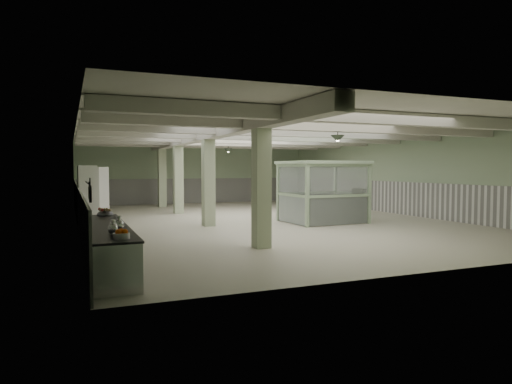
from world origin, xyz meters
name	(u,v)px	position (x,y,z in m)	size (l,w,h in m)	color
floor	(260,220)	(0.00, 0.00, 0.00)	(20.00, 20.00, 0.00)	beige
ceiling	(260,132)	(0.00, 0.00, 3.60)	(14.00, 20.00, 0.02)	silver
wall_back	(197,174)	(0.00, 10.00, 1.80)	(14.00, 0.02, 3.60)	#9CB18E
wall_front	(448,184)	(0.00, -10.00, 1.80)	(14.00, 0.02, 3.60)	#9CB18E
wall_left	(77,178)	(-7.00, 0.00, 1.80)	(0.02, 20.00, 3.60)	#9CB18E
wall_right	(398,175)	(7.00, 0.00, 1.80)	(0.02, 20.00, 3.60)	#9CB18E
wainscot_left	(78,207)	(-6.97, 0.00, 0.75)	(0.05, 19.90, 1.50)	white
wainscot_right	(397,198)	(6.97, 0.00, 0.75)	(0.05, 19.90, 1.50)	white
wainscot_back	(197,191)	(0.00, 9.97, 0.75)	(13.90, 0.05, 1.50)	white
girder	(201,136)	(-2.50, 0.00, 3.38)	(0.45, 19.90, 0.40)	beige
beam_a	(374,118)	(0.00, -7.50, 3.42)	(13.90, 0.35, 0.32)	beige
beam_b	(324,126)	(0.00, -5.00, 3.42)	(13.90, 0.35, 0.32)	beige
beam_c	(288,132)	(0.00, -2.50, 3.42)	(13.90, 0.35, 0.32)	beige
beam_d	(260,137)	(0.00, 0.00, 3.42)	(13.90, 0.35, 0.32)	beige
beam_e	(239,140)	(0.00, 2.50, 3.42)	(13.90, 0.35, 0.32)	beige
beam_f	(222,143)	(0.00, 5.00, 3.42)	(13.90, 0.35, 0.32)	beige
beam_g	(208,145)	(0.00, 7.50, 3.42)	(13.90, 0.35, 0.32)	beige
column_a	(261,181)	(-2.50, -6.00, 1.80)	(0.42, 0.42, 3.60)	beige
column_b	(208,177)	(-2.50, -1.00, 1.80)	(0.42, 0.42, 3.60)	beige
column_c	(178,175)	(-2.50, 4.00, 1.80)	(0.42, 0.42, 3.60)	beige
column_d	(162,174)	(-2.50, 8.00, 1.80)	(0.42, 0.42, 3.60)	beige
hook_rail	(87,183)	(-6.93, -7.60, 1.85)	(0.02, 0.02, 1.20)	black
pendant_front	(338,139)	(0.50, -5.00, 3.05)	(0.44, 0.44, 0.22)	#344131
pendant_mid	(267,146)	(0.50, 0.50, 3.05)	(0.44, 0.44, 0.22)	#344131
pendant_back	(228,151)	(0.50, 5.50, 3.05)	(0.44, 0.44, 0.22)	#344131
prep_counter	(106,246)	(-6.54, -7.00, 0.46)	(0.86, 4.94, 0.91)	silver
pitcher_near	(113,227)	(-6.52, -8.39, 1.04)	(0.18, 0.21, 0.27)	silver
pitcher_far	(119,224)	(-6.38, -8.03, 1.05)	(0.21, 0.24, 0.31)	silver
veg_colander	(105,212)	(-6.41, -4.84, 1.00)	(0.42, 0.42, 0.19)	#3F3F44
orange_bowl	(121,237)	(-6.44, -9.06, 0.95)	(0.29, 0.29, 0.10)	#B2B2B7
skillet_near	(90,194)	(-6.88, -7.79, 1.63)	(0.34, 0.34, 0.04)	black
skillet_far	(89,193)	(-6.88, -7.36, 1.63)	(0.25, 0.25, 0.03)	black
walkin_cooler	(88,196)	(-6.62, 0.55, 1.13)	(1.03, 2.46, 2.26)	white
guard_booth	(323,180)	(2.01, -1.58, 1.66)	(3.08, 2.64, 2.41)	#A2BE98
filing_cabinet	(361,205)	(3.51, -2.02, 0.67)	(0.43, 0.61, 1.33)	#545547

